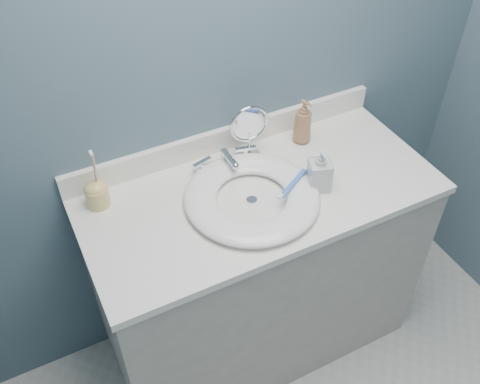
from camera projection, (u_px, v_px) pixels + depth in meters
back_wall at (224, 70)px, 1.77m from camera, size 2.20×0.02×2.40m
vanity_cabinet at (258, 275)px, 2.12m from camera, size 1.20×0.55×0.85m
countertop at (261, 194)px, 1.82m from camera, size 1.22×0.57×0.03m
backsplash at (227, 138)px, 1.95m from camera, size 1.22×0.02×0.09m
basin at (252, 197)px, 1.76m from camera, size 0.45×0.45×0.04m
drain at (252, 200)px, 1.77m from camera, size 0.04×0.04×0.01m
faucet at (226, 161)px, 1.88m from camera, size 0.25×0.13×0.07m
makeup_mirror at (249, 130)px, 1.86m from camera, size 0.15×0.08×0.22m
soap_bottle_amber at (303, 121)px, 1.95m from camera, size 0.08×0.08×0.18m
soap_bottle_clear at (320, 169)px, 1.77m from camera, size 0.09×0.09×0.16m
toothbrush_holder at (97, 193)px, 1.73m from camera, size 0.08×0.08×0.22m
toothbrush_lying at (292, 185)px, 1.76m from camera, size 0.16×0.10×0.02m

